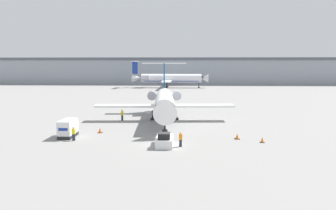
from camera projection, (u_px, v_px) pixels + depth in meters
name	position (u px, v px, depth m)	size (l,w,h in m)	color
ground_plane	(163.00, 146.00, 38.43)	(600.00, 600.00, 0.00)	gray
terminal_building	(178.00, 71.00, 156.60)	(180.00, 16.80, 12.50)	#8C939E
airplane_main	(164.00, 102.00, 55.07)	(23.55, 25.79, 9.79)	white
pushback_tug	(164.00, 141.00, 38.38)	(1.95, 4.12, 1.71)	silver
luggage_cart	(68.00, 128.00, 42.89)	(1.68, 3.57, 2.29)	#232326
worker_near_tug	(181.00, 139.00, 37.90)	(0.40, 0.24, 1.74)	#232838
worker_by_wing	(122.00, 115.00, 55.64)	(0.40, 0.26, 1.84)	#232838
worker_on_apron	(74.00, 133.00, 40.95)	(0.40, 0.25, 1.76)	#232838
traffic_cone_left	(100.00, 130.00, 45.71)	(0.65, 0.65, 0.73)	black
traffic_cone_right	(237.00, 137.00, 41.86)	(0.65, 0.65, 0.68)	black
traffic_cone_mid	(262.00, 140.00, 40.00)	(0.53, 0.53, 0.68)	black
airplane_parked_far_left	(169.00, 78.00, 132.11)	(30.82, 32.14, 10.64)	silver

